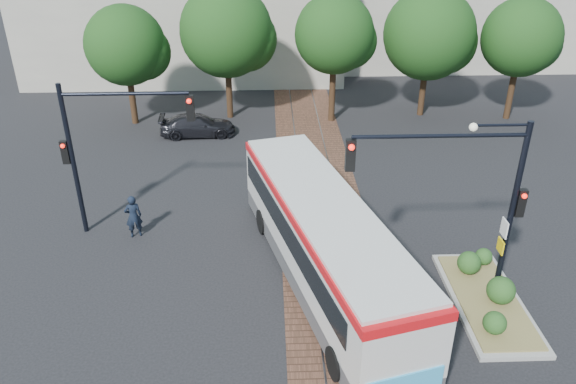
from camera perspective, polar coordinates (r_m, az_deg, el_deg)
name	(u,v)px	position (r m, az deg, el deg)	size (l,w,h in m)	color
ground	(336,287)	(19.37, 4.92, -9.63)	(120.00, 120.00, 0.00)	black
trackbed	(325,226)	(22.65, 3.79, -3.46)	(3.60, 40.00, 0.02)	brown
tree_row	(328,36)	(32.58, 4.12, 15.55)	(26.40, 5.60, 7.67)	#382314
warehouses	(289,14)	(44.73, 0.10, 17.62)	(40.00, 13.00, 8.00)	#ADA899
city_bus	(323,238)	(18.66, 3.62, -4.67)	(5.40, 11.90, 3.13)	#414143
traffic_island	(487,293)	(19.63, 19.58, -9.64)	(2.20, 5.20, 1.13)	gray
signal_pole_main	(476,188)	(17.40, 18.53, 0.41)	(5.49, 0.46, 6.00)	black
signal_pole_left	(100,140)	(21.69, -18.54, 5.03)	(4.99, 0.34, 6.00)	black
officer	(133,216)	(22.34, -15.44, -2.39)	(0.64, 0.42, 1.76)	black
parked_car	(197,125)	(31.48, -9.18, 6.72)	(1.66, 4.08, 1.19)	black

